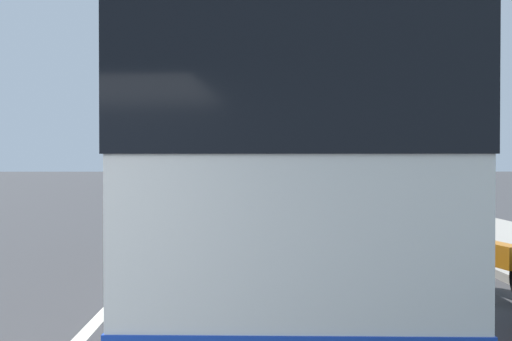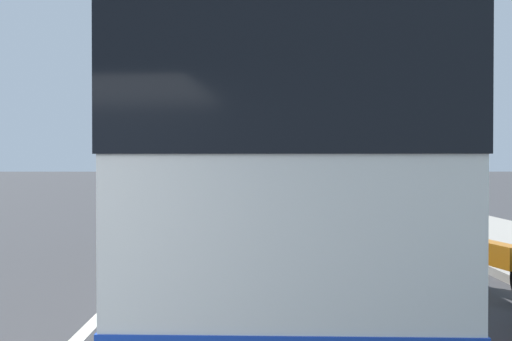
% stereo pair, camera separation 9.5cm
% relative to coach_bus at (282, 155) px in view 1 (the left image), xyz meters
% --- Properties ---
extents(lane_divider_line, '(110.00, 0.16, 0.01)m').
position_rel_coach_bus_xyz_m(lane_divider_line, '(3.14, 2.26, -1.93)').
color(lane_divider_line, silver).
rests_on(lane_divider_line, ground).
extents(coach_bus, '(10.28, 3.04, 3.32)m').
position_rel_coach_bus_xyz_m(coach_bus, '(0.00, 0.00, 0.00)').
color(coach_bus, silver).
rests_on(coach_bus, ground).
extents(motorcycle_mid_row, '(2.30, 0.54, 1.28)m').
position_rel_coach_bus_xyz_m(motorcycle_mid_row, '(-0.61, -2.84, -1.45)').
color(motorcycle_mid_row, black).
rests_on(motorcycle_mid_row, ground).
extents(car_ahead_same_lane, '(4.05, 2.02, 1.38)m').
position_rel_coach_bus_xyz_m(car_ahead_same_lane, '(24.17, 4.46, -1.26)').
color(car_ahead_same_lane, black).
rests_on(car_ahead_same_lane, ground).
extents(car_side_street, '(4.33, 1.92, 1.37)m').
position_rel_coach_bus_xyz_m(car_side_street, '(38.55, 4.09, -1.28)').
color(car_side_street, red).
rests_on(car_side_street, ground).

